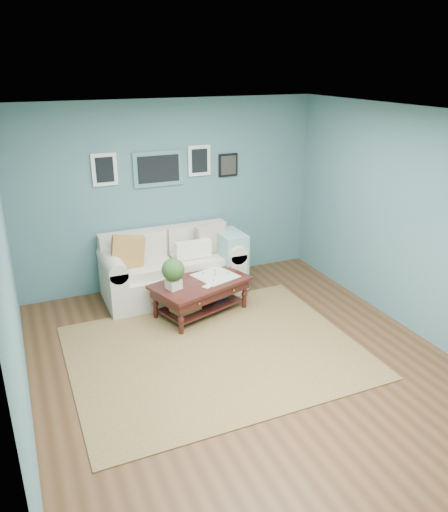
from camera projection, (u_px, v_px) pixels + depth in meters
room_shell at (243, 248)px, 5.17m from camera, size 5.00×5.02×2.70m
area_rug at (215, 351)px, 5.82m from camera, size 3.26×2.61×0.01m
loveseat at (177, 266)px, 7.16m from camera, size 1.99×0.91×1.02m
coffee_table at (196, 288)px, 6.55m from camera, size 1.41×1.07×0.87m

